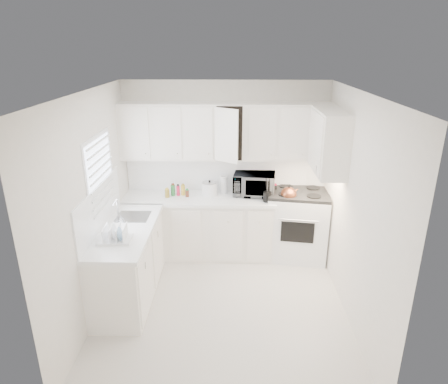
{
  "coord_description": "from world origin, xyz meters",
  "views": [
    {
      "loc": [
        0.12,
        -4.2,
        3.07
      ],
      "look_at": [
        0.0,
        0.7,
        1.25
      ],
      "focal_mm": 32.04,
      "sensor_mm": 36.0,
      "label": 1
    }
  ],
  "objects_px": {
    "tea_kettle": "(289,194)",
    "dish_rack": "(114,232)",
    "microwave": "(254,182)",
    "rice_cooker": "(210,188)",
    "stove": "(298,215)",
    "utensil_crock": "(267,190)"
  },
  "relations": [
    {
      "from": "stove",
      "to": "rice_cooker",
      "type": "height_order",
      "value": "stove"
    },
    {
      "from": "stove",
      "to": "tea_kettle",
      "type": "xyz_separation_m",
      "value": [
        -0.18,
        -0.16,
        0.4
      ]
    },
    {
      "from": "stove",
      "to": "dish_rack",
      "type": "xyz_separation_m",
      "value": [
        -2.32,
        -1.43,
        0.38
      ]
    },
    {
      "from": "microwave",
      "to": "tea_kettle",
      "type": "bearing_deg",
      "value": -22.0
    },
    {
      "from": "stove",
      "to": "microwave",
      "type": "height_order",
      "value": "microwave"
    },
    {
      "from": "utensil_crock",
      "to": "dish_rack",
      "type": "height_order",
      "value": "utensil_crock"
    },
    {
      "from": "rice_cooker",
      "to": "utensil_crock",
      "type": "xyz_separation_m",
      "value": [
        0.84,
        -0.25,
        0.07
      ]
    },
    {
      "from": "rice_cooker",
      "to": "utensil_crock",
      "type": "height_order",
      "value": "utensil_crock"
    },
    {
      "from": "tea_kettle",
      "to": "dish_rack",
      "type": "distance_m",
      "value": 2.49
    },
    {
      "from": "rice_cooker",
      "to": "tea_kettle",
      "type": "bearing_deg",
      "value": -27.93
    },
    {
      "from": "stove",
      "to": "dish_rack",
      "type": "height_order",
      "value": "stove"
    },
    {
      "from": "tea_kettle",
      "to": "dish_rack",
      "type": "bearing_deg",
      "value": -172.37
    },
    {
      "from": "utensil_crock",
      "to": "dish_rack",
      "type": "bearing_deg",
      "value": -145.7
    },
    {
      "from": "dish_rack",
      "to": "stove",
      "type": "bearing_deg",
      "value": 28.47
    },
    {
      "from": "microwave",
      "to": "dish_rack",
      "type": "bearing_deg",
      "value": -130.44
    },
    {
      "from": "microwave",
      "to": "rice_cooker",
      "type": "distance_m",
      "value": 0.67
    },
    {
      "from": "stove",
      "to": "microwave",
      "type": "bearing_deg",
      "value": 179.35
    },
    {
      "from": "stove",
      "to": "dish_rack",
      "type": "relative_size",
      "value": 3.58
    },
    {
      "from": "stove",
      "to": "rice_cooker",
      "type": "distance_m",
      "value": 1.38
    },
    {
      "from": "tea_kettle",
      "to": "dish_rack",
      "type": "height_order",
      "value": "tea_kettle"
    },
    {
      "from": "stove",
      "to": "rice_cooker",
      "type": "relative_size",
      "value": 5.85
    },
    {
      "from": "rice_cooker",
      "to": "microwave",
      "type": "bearing_deg",
      "value": -13.8
    }
  ]
}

